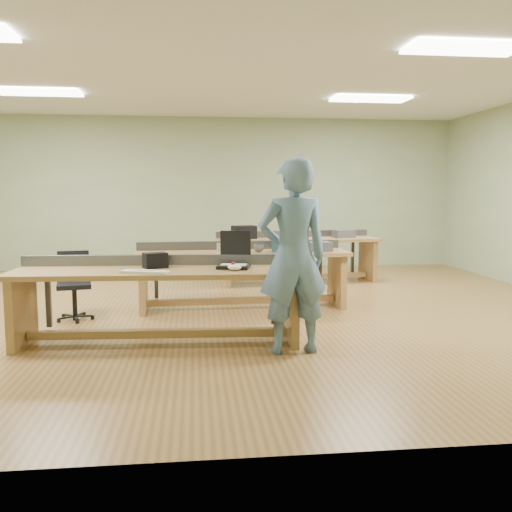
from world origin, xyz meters
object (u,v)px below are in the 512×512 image
workbench_back (298,250)px  laptop_base (234,267)px  mug (259,248)px  workbench_mid (242,266)px  person (293,257)px  camera_bag (155,260)px  parts_bin_grey (314,246)px  drinks_can (219,247)px  parts_bin_teal (291,246)px  task_chair (74,295)px  workbench_front (159,288)px

workbench_back → laptop_base: workbench_back is taller
workbench_back → mug: (-0.92, -2.08, 0.25)m
workbench_mid → person: person is taller
camera_bag → parts_bin_grey: bearing=12.0°
laptop_base → camera_bag: bearing=-175.1°
camera_bag → drinks_can: (0.71, 1.43, -0.02)m
parts_bin_teal → drinks_can: parts_bin_teal is taller
workbench_mid → drinks_can: bearing=-170.6°
person → workbench_mid: bearing=-87.6°
workbench_mid → laptop_base: 1.64m
workbench_back → task_chair: workbench_back is taller
drinks_can → workbench_mid: bearing=11.3°
workbench_front → workbench_back: same height
parts_bin_grey → drinks_can: 1.24m
workbench_back → camera_bag: camera_bag is taller
laptop_base → drinks_can: bearing=106.3°
parts_bin_teal → camera_bag: bearing=-140.3°
workbench_front → workbench_mid: 1.86m
workbench_mid → workbench_back: size_ratio=1.00×
workbench_front → task_chair: (-1.07, 1.13, -0.26)m
workbench_back → parts_bin_grey: parts_bin_grey is taller
workbench_mid → task_chair: bearing=-169.7°
workbench_front → workbench_mid: same height
parts_bin_grey → drinks_can: (-1.24, 0.02, -0.00)m
laptop_base → workbench_back: bearing=82.7°
laptop_base → parts_bin_grey: bearing=66.2°
parts_bin_teal → parts_bin_grey: parts_bin_teal is taller
parts_bin_teal → mug: bearing=-177.7°
person → parts_bin_grey: bearing=-113.6°
person → workbench_back: bearing=-107.4°
workbench_mid → parts_bin_teal: bearing=-13.6°
workbench_back → drinks_can: size_ratio=23.69×
workbench_front → workbench_back: (2.10, 3.52, -0.00)m
workbench_back → laptop_base: (-1.34, -3.54, 0.21)m
parts_bin_grey → laptop_base: bearing=-127.2°
parts_bin_grey → mug: 0.74m
workbench_mid → person: bearing=-83.8°
task_chair → drinks_can: bearing=0.9°
person → task_chair: bearing=-40.4°
laptop_base → person: bearing=-27.9°
laptop_base → camera_bag: (-0.79, 0.12, 0.06)m
laptop_base → parts_bin_teal: (0.85, 1.48, 0.06)m
mug → drinks_can: (-0.51, 0.08, 0.01)m
workbench_front → parts_bin_grey: bearing=41.1°
workbench_back → parts_bin_grey: 2.04m
person → mug: person is taller
workbench_back → camera_bag: 4.04m
laptop_base → camera_bag: camera_bag is taller
workbench_front → parts_bin_grey: 2.45m
workbench_back → person: person is taller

